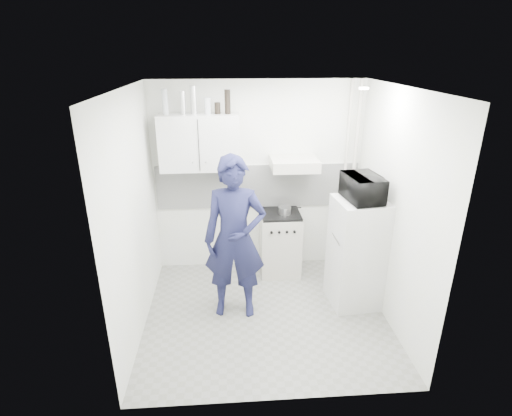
{
  "coord_description": "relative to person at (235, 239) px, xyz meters",
  "views": [
    {
      "loc": [
        -0.4,
        -3.93,
        2.94
      ],
      "look_at": [
        -0.09,
        0.3,
        1.25
      ],
      "focal_mm": 28.0,
      "sensor_mm": 36.0,
      "label": 1
    }
  ],
  "objects": [
    {
      "name": "floor",
      "position": [
        0.35,
        -0.11,
        -0.96
      ],
      "size": [
        2.8,
        2.8,
        0.0
      ],
      "primitive_type": "plane",
      "color": "gray",
      "rests_on": "ground"
    },
    {
      "name": "ceiling",
      "position": [
        0.35,
        -0.11,
        1.64
      ],
      "size": [
        2.8,
        2.8,
        0.0
      ],
      "primitive_type": "plane",
      "color": "white",
      "rests_on": "wall_back"
    },
    {
      "name": "wall_back",
      "position": [
        0.35,
        1.14,
        0.34
      ],
      "size": [
        2.8,
        0.0,
        2.8
      ],
      "primitive_type": "plane",
      "rotation": [
        1.57,
        0.0,
        0.0
      ],
      "color": "silver",
      "rests_on": "floor"
    },
    {
      "name": "wall_left",
      "position": [
        -1.05,
        -0.11,
        0.34
      ],
      "size": [
        0.0,
        2.6,
        2.6
      ],
      "primitive_type": "plane",
      "rotation": [
        1.57,
        0.0,
        1.57
      ],
      "color": "silver",
      "rests_on": "floor"
    },
    {
      "name": "wall_right",
      "position": [
        1.75,
        -0.11,
        0.34
      ],
      "size": [
        0.0,
        2.6,
        2.6
      ],
      "primitive_type": "plane",
      "rotation": [
        1.57,
        0.0,
        -1.57
      ],
      "color": "silver",
      "rests_on": "floor"
    },
    {
      "name": "person",
      "position": [
        0.0,
        0.0,
        0.0
      ],
      "size": [
        0.73,
        0.51,
        1.92
      ],
      "primitive_type": "imported",
      "rotation": [
        0.0,
        0.0,
        -0.08
      ],
      "color": "#17183A",
      "rests_on": "floor"
    },
    {
      "name": "stove",
      "position": [
        0.64,
        0.89,
        -0.53
      ],
      "size": [
        0.54,
        0.54,
        0.86
      ],
      "primitive_type": "cube",
      "color": "beige",
      "rests_on": "floor"
    },
    {
      "name": "fridge",
      "position": [
        1.45,
        0.09,
        -0.28
      ],
      "size": [
        0.61,
        0.61,
        1.35
      ],
      "primitive_type": "cube",
      "rotation": [
        0.0,
        0.0,
        0.1
      ],
      "color": "silver",
      "rests_on": "floor"
    },
    {
      "name": "stove_top",
      "position": [
        0.64,
        0.89,
        -0.08
      ],
      "size": [
        0.52,
        0.52,
        0.03
      ],
      "primitive_type": "cube",
      "color": "black",
      "rests_on": "stove"
    },
    {
      "name": "saucepan",
      "position": [
        0.69,
        0.86,
        -0.01
      ],
      "size": [
        0.17,
        0.17,
        0.1
      ],
      "primitive_type": "cylinder",
      "color": "silver",
      "rests_on": "stove_top"
    },
    {
      "name": "microwave",
      "position": [
        1.45,
        0.09,
        0.54
      ],
      "size": [
        0.57,
        0.42,
        0.29
      ],
      "primitive_type": "imported",
      "rotation": [
        0.0,
        0.0,
        1.7
      ],
      "color": "black",
      "rests_on": "fridge"
    },
    {
      "name": "bottle_a",
      "position": [
        -0.79,
        0.97,
        1.39
      ],
      "size": [
        0.07,
        0.07,
        0.3
      ],
      "primitive_type": "cylinder",
      "color": "#B2B7BC",
      "rests_on": "upper_cabinet"
    },
    {
      "name": "bottle_c",
      "position": [
        -0.58,
        0.97,
        1.38
      ],
      "size": [
        0.07,
        0.07,
        0.27
      ],
      "primitive_type": "cylinder",
      "color": "silver",
      "rests_on": "upper_cabinet"
    },
    {
      "name": "bottle_d",
      "position": [
        -0.45,
        0.97,
        1.41
      ],
      "size": [
        0.08,
        0.08,
        0.33
      ],
      "primitive_type": "cylinder",
      "color": "silver",
      "rests_on": "upper_cabinet"
    },
    {
      "name": "canister_a",
      "position": [
        -0.28,
        0.97,
        1.34
      ],
      "size": [
        0.08,
        0.08,
        0.2
      ],
      "primitive_type": "cylinder",
      "color": "#B2B7BC",
      "rests_on": "upper_cabinet"
    },
    {
      "name": "canister_b",
      "position": [
        -0.16,
        0.97,
        1.31
      ],
      "size": [
        0.07,
        0.07,
        0.14
      ],
      "primitive_type": "cylinder",
      "color": "black",
      "rests_on": "upper_cabinet"
    },
    {
      "name": "bottle_e",
      "position": [
        -0.04,
        0.97,
        1.39
      ],
      "size": [
        0.07,
        0.07,
        0.29
      ],
      "primitive_type": "cylinder",
      "color": "black",
      "rests_on": "upper_cabinet"
    },
    {
      "name": "upper_cabinet",
      "position": [
        -0.4,
        0.97,
        0.89
      ],
      "size": [
        1.0,
        0.35,
        0.7
      ],
      "primitive_type": "cube",
      "color": "silver",
      "rests_on": "wall_back"
    },
    {
      "name": "range_hood",
      "position": [
        0.8,
        0.89,
        0.61
      ],
      "size": [
        0.6,
        0.5,
        0.14
      ],
      "primitive_type": "cube",
      "color": "beige",
      "rests_on": "wall_back"
    },
    {
      "name": "backsplash",
      "position": [
        0.35,
        1.13,
        0.24
      ],
      "size": [
        2.74,
        0.03,
        0.6
      ],
      "primitive_type": "cube",
      "color": "white",
      "rests_on": "wall_back"
    },
    {
      "name": "pipe_a",
      "position": [
        1.65,
        1.06,
        0.34
      ],
      "size": [
        0.05,
        0.05,
        2.6
      ],
      "primitive_type": "cylinder",
      "color": "beige",
      "rests_on": "floor"
    },
    {
      "name": "pipe_b",
      "position": [
        1.53,
        1.06,
        0.34
      ],
      "size": [
        0.04,
        0.04,
        2.6
      ],
      "primitive_type": "cylinder",
      "color": "beige",
      "rests_on": "floor"
    },
    {
      "name": "ceiling_spot_fixture",
      "position": [
        1.35,
        0.09,
        1.61
      ],
      "size": [
        0.1,
        0.1,
        0.02
      ],
      "primitive_type": "cylinder",
      "color": "white",
      "rests_on": "ceiling"
    }
  ]
}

